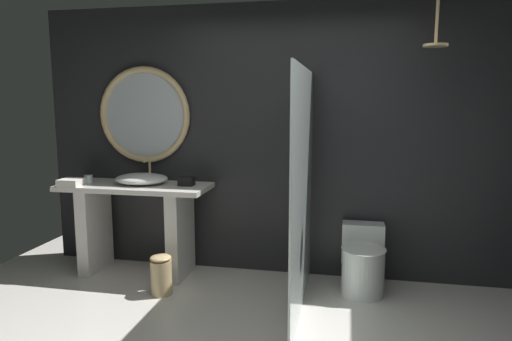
% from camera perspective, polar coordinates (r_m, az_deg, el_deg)
% --- Properties ---
extents(back_wall_panel, '(4.80, 0.10, 2.60)m').
position_cam_1_polar(back_wall_panel, '(4.44, 3.06, 3.64)').
color(back_wall_panel, '#232326').
rests_on(back_wall_panel, ground_plane).
extents(vanity_counter, '(1.44, 0.56, 0.89)m').
position_cam_1_polar(vanity_counter, '(4.64, -14.69, -5.84)').
color(vanity_counter, silver).
rests_on(vanity_counter, ground_plane).
extents(vessel_sink, '(0.52, 0.42, 0.22)m').
position_cam_1_polar(vessel_sink, '(4.57, -14.07, -0.99)').
color(vessel_sink, white).
rests_on(vessel_sink, vanity_counter).
extents(tumbler_cup, '(0.08, 0.08, 0.08)m').
position_cam_1_polar(tumbler_cup, '(4.76, -20.15, -1.02)').
color(tumbler_cup, silver).
rests_on(tumbler_cup, vanity_counter).
extents(tissue_box, '(0.14, 0.11, 0.08)m').
position_cam_1_polar(tissue_box, '(4.40, -8.66, -1.33)').
color(tissue_box, black).
rests_on(tissue_box, vanity_counter).
extents(round_wall_mirror, '(0.96, 0.06, 0.96)m').
position_cam_1_polar(round_wall_mirror, '(4.74, -13.74, 6.73)').
color(round_wall_mirror, '#D6B77F').
extents(shower_glass_panel, '(0.02, 1.54, 1.94)m').
position_cam_1_polar(shower_glass_panel, '(3.65, 5.81, -2.70)').
color(shower_glass_panel, silver).
rests_on(shower_glass_panel, ground_plane).
extents(rain_shower_head, '(0.19, 0.19, 0.39)m').
position_cam_1_polar(rain_shower_head, '(3.99, 21.48, 14.93)').
color(rain_shower_head, '#D6B77F').
extents(toilet, '(0.39, 0.58, 0.57)m').
position_cam_1_polar(toilet, '(4.26, 13.16, -11.01)').
color(toilet, white).
rests_on(toilet, ground_plane).
extents(waste_bin, '(0.19, 0.19, 0.36)m').
position_cam_1_polar(waste_bin, '(4.20, -11.73, -12.55)').
color(waste_bin, '#D6B77F').
rests_on(waste_bin, ground_plane).
extents(folded_hand_towel, '(0.21, 0.20, 0.06)m').
position_cam_1_polar(folded_hand_towel, '(4.69, -22.02, -1.37)').
color(folded_hand_towel, silver).
rests_on(folded_hand_towel, vanity_counter).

